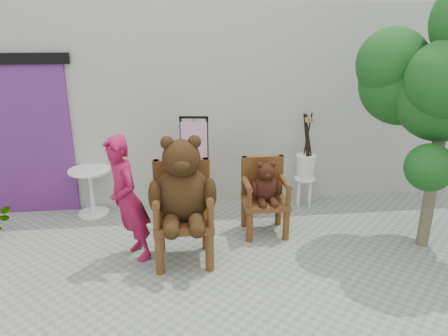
% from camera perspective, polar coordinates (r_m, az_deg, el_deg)
% --- Properties ---
extents(ground_plane, '(60.00, 60.00, 0.00)m').
position_cam_1_polar(ground_plane, '(4.77, 6.04, -16.68)').
color(ground_plane, gray).
rests_on(ground_plane, ground).
extents(back_wall, '(9.00, 1.00, 3.00)m').
position_cam_1_polar(back_wall, '(7.04, 0.95, 8.67)').
color(back_wall, '#B1AFA5').
rests_on(back_wall, ground).
extents(doorway, '(1.40, 0.11, 2.33)m').
position_cam_1_polar(doorway, '(6.86, -24.17, 3.82)').
color(doorway, '#602570').
rests_on(doorway, ground).
extents(chair_big, '(0.77, 0.81, 1.55)m').
position_cam_1_polar(chair_big, '(5.04, -5.45, -3.32)').
color(chair_big, '#4A2810').
rests_on(chair_big, ground).
extents(chair_small, '(0.58, 0.55, 1.02)m').
position_cam_1_polar(chair_small, '(5.82, 5.36, -2.83)').
color(chair_small, '#4A2810').
rests_on(chair_small, ground).
extents(person, '(0.59, 0.67, 1.55)m').
position_cam_1_polar(person, '(5.21, -12.51, -4.03)').
color(person, maroon).
rests_on(person, ground).
extents(cafe_table, '(0.60, 0.60, 0.70)m').
position_cam_1_polar(cafe_table, '(6.66, -16.96, -2.31)').
color(cafe_table, white).
rests_on(cafe_table, ground).
extents(display_stand, '(0.50, 0.41, 1.51)m').
position_cam_1_polar(display_stand, '(6.19, -3.79, -1.68)').
color(display_stand, black).
rests_on(display_stand, ground).
extents(stool_bucket, '(0.32, 0.32, 1.45)m').
position_cam_1_polar(stool_bucket, '(6.72, 10.62, 0.26)').
color(stool_bucket, white).
rests_on(stool_bucket, ground).
extents(tree, '(1.95, 1.69, 3.23)m').
position_cam_1_polar(tree, '(5.59, 27.11, 10.57)').
color(tree, '#4C412E').
rests_on(tree, ground).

